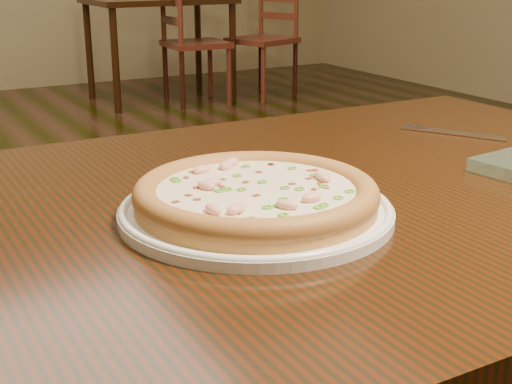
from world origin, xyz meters
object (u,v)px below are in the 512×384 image
pizza (256,194)px  bg_table_right (159,11)px  hero_table (317,261)px  chair_d (267,38)px  plate (256,210)px  chair_c (189,43)px

pizza → bg_table_right: (1.64, 4.35, -0.12)m
hero_table → pizza: (-0.12, -0.05, 0.13)m
bg_table_right → chair_d: size_ratio=1.05×
pizza → chair_d: bearing=59.5°
chair_d → plate: bearing=-120.5°
plate → chair_c: size_ratio=0.33×
bg_table_right → plate: bearing=-110.7°
pizza → bg_table_right: bearing=69.3°
plate → pizza: 0.02m
hero_table → plate: plate is taller
bg_table_right → chair_c: 0.34m
plate → pizza: size_ratio=1.12×
plate → pizza: (-0.00, 0.00, 0.02)m
plate → hero_table: bearing=22.6°
bg_table_right → chair_c: size_ratio=1.05×
bg_table_right → chair_c: chair_c is taller
pizza → chair_c: bearing=66.8°
plate → chair_d: (2.42, 4.11, -0.32)m
hero_table → chair_d: (2.30, 4.06, -0.21)m
plate → chair_d: bearing=59.5°
pizza → chair_c: (1.77, 4.11, -0.34)m
pizza → chair_d: 4.78m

